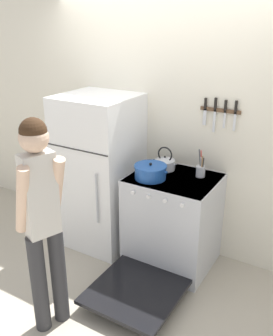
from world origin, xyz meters
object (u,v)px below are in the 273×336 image
refrigerator (100,172)px  utensil_jar (201,170)px  person (42,217)px  tea_kettle (165,163)px  dutch_oven_pot (150,172)px  stove_range (171,223)px

refrigerator → utensil_jar: refrigerator is taller
person → tea_kettle: bearing=8.3°
refrigerator → dutch_oven_pot: bearing=-10.1°
person → utensil_jar: bearing=-5.2°
dutch_oven_pot → utensil_jar: 0.47m
utensil_jar → tea_kettle: bearing=-179.0°
stove_range → dutch_oven_pot: (-0.18, -0.10, 0.53)m
stove_range → person: bearing=-111.0°
utensil_jar → refrigerator: bearing=-171.4°
refrigerator → person: bearing=-72.6°
refrigerator → tea_kettle: 0.73m
tea_kettle → utensil_jar: 0.37m
refrigerator → person: person is taller
dutch_oven_pot → refrigerator: bearing=169.9°
refrigerator → person: (0.39, -1.24, 0.17)m
dutch_oven_pot → person: (-0.28, -1.12, -0.02)m
dutch_oven_pot → person: person is taller
dutch_oven_pot → tea_kettle: tea_kettle is taller
refrigerator → person: size_ratio=0.94×
utensil_jar → person: (-0.67, -1.39, -0.01)m
tea_kettle → stove_range: bearing=-46.2°
stove_range → utensil_jar: 0.60m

